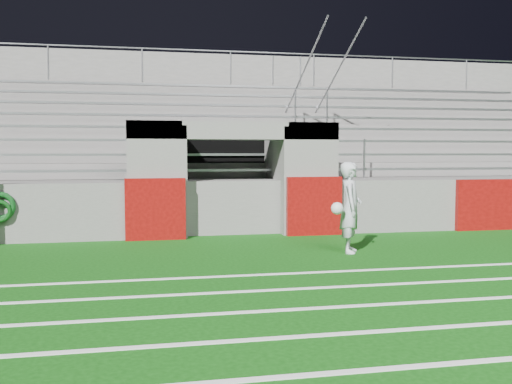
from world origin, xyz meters
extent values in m
plane|color=#0C430B|center=(0.00, 0.00, 0.00)|extent=(90.00, 90.00, 0.00)
cube|color=white|center=(0.00, -5.00, 0.01)|extent=(28.00, 0.09, 0.01)
cube|color=white|center=(0.00, -4.00, 0.01)|extent=(28.00, 0.09, 0.01)
cube|color=white|center=(0.00, -3.00, 0.01)|extent=(28.00, 0.09, 0.01)
cube|color=white|center=(0.00, -2.00, 0.01)|extent=(28.00, 0.09, 0.01)
cube|color=white|center=(0.00, -1.00, 0.01)|extent=(28.00, 0.09, 0.01)
cube|color=slate|center=(-1.80, 3.50, 1.30)|extent=(1.20, 1.00, 2.60)
cube|color=slate|center=(1.80, 3.50, 1.30)|extent=(1.20, 1.00, 2.60)
cube|color=black|center=(0.00, 5.20, 1.25)|extent=(2.60, 0.20, 2.50)
cube|color=slate|center=(-1.15, 4.10, 1.25)|extent=(0.10, 2.20, 2.50)
cube|color=slate|center=(1.15, 4.10, 1.25)|extent=(0.10, 2.20, 2.50)
cube|color=slate|center=(0.00, 3.50, 2.40)|extent=(4.80, 1.00, 0.40)
cube|color=slate|center=(0.00, 7.35, 1.15)|extent=(26.00, 8.00, 0.20)
cube|color=slate|center=(0.00, 7.35, 0.53)|extent=(26.00, 8.00, 1.05)
cube|color=#5F0908|center=(-1.80, 2.94, 0.68)|extent=(1.30, 0.15, 1.35)
cube|color=#5F0908|center=(1.80, 2.94, 0.68)|extent=(1.30, 0.15, 1.35)
cube|color=#5F0908|center=(6.50, 2.94, 0.62)|extent=(2.20, 0.15, 1.25)
cube|color=gray|center=(0.00, 4.43, 1.47)|extent=(23.00, 0.28, 0.06)
cube|color=slate|center=(0.00, 5.28, 1.44)|extent=(24.00, 0.75, 0.38)
cube|color=gray|center=(0.00, 5.18, 1.85)|extent=(23.00, 0.28, 0.06)
cube|color=slate|center=(0.00, 6.03, 1.63)|extent=(24.00, 0.75, 0.76)
cube|color=gray|center=(0.00, 5.93, 2.23)|extent=(23.00, 0.28, 0.06)
cube|color=slate|center=(0.00, 6.78, 1.82)|extent=(24.00, 0.75, 1.14)
cube|color=gray|center=(0.00, 6.68, 2.61)|extent=(23.00, 0.28, 0.06)
cube|color=slate|center=(0.00, 7.53, 2.01)|extent=(24.00, 0.75, 1.52)
cube|color=gray|center=(0.00, 7.43, 2.99)|extent=(23.00, 0.28, 0.06)
cube|color=slate|center=(0.00, 8.28, 2.20)|extent=(24.00, 0.75, 1.90)
cube|color=gray|center=(0.00, 8.18, 3.37)|extent=(23.00, 0.28, 0.06)
cube|color=slate|center=(0.00, 9.03, 2.39)|extent=(24.00, 0.75, 2.28)
cube|color=gray|center=(0.00, 8.93, 3.75)|extent=(23.00, 0.28, 0.06)
cube|color=slate|center=(0.00, 9.78, 2.58)|extent=(24.00, 0.75, 2.66)
cube|color=gray|center=(0.00, 9.68, 4.13)|extent=(23.00, 0.28, 0.06)
cube|color=slate|center=(0.00, 10.45, 2.65)|extent=(26.00, 0.60, 5.29)
cylinder|color=#A5A8AD|center=(2.50, 4.15, 1.75)|extent=(0.05, 0.05, 1.00)
cylinder|color=#A5A8AD|center=(2.50, 7.15, 3.27)|extent=(0.05, 0.05, 1.00)
cylinder|color=#A5A8AD|center=(2.50, 10.15, 4.79)|extent=(0.05, 0.05, 1.00)
cylinder|color=#A5A8AD|center=(2.50, 7.15, 3.77)|extent=(0.05, 6.02, 3.08)
cylinder|color=#A5A8AD|center=(3.50, 4.15, 1.75)|extent=(0.05, 0.05, 1.00)
cylinder|color=#A5A8AD|center=(3.50, 7.15, 3.27)|extent=(0.05, 0.05, 1.00)
cylinder|color=#A5A8AD|center=(3.50, 10.15, 4.79)|extent=(0.05, 0.05, 1.00)
cylinder|color=#A5A8AD|center=(3.50, 7.15, 3.77)|extent=(0.05, 6.02, 3.08)
cylinder|color=#A5A8AD|center=(-5.00, 10.15, 4.84)|extent=(0.05, 0.05, 1.10)
cylinder|color=#A5A8AD|center=(-2.00, 10.15, 4.84)|extent=(0.05, 0.05, 1.10)
cylinder|color=#A5A8AD|center=(1.00, 10.15, 4.84)|extent=(0.05, 0.05, 1.10)
cylinder|color=#A5A8AD|center=(4.00, 10.15, 4.84)|extent=(0.05, 0.05, 1.10)
cylinder|color=#A5A8AD|center=(7.00, 10.15, 4.84)|extent=(0.05, 0.05, 1.10)
cylinder|color=#A5A8AD|center=(10.00, 10.15, 4.84)|extent=(0.05, 0.05, 1.10)
cylinder|color=#A5A8AD|center=(0.00, 10.15, 5.39)|extent=(24.00, 0.05, 0.05)
imported|color=silver|center=(1.80, 0.63, 0.86)|extent=(0.61, 0.74, 1.73)
sphere|color=white|center=(1.45, 0.41, 0.87)|extent=(0.23, 0.23, 0.23)
torus|color=#0D4315|center=(-4.95, 2.95, 0.80)|extent=(0.60, 0.11, 0.60)
torus|color=#0C3C10|center=(-4.95, 2.90, 0.70)|extent=(0.47, 0.09, 0.47)
camera|label=1|loc=(-2.11, -9.57, 1.91)|focal=40.00mm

